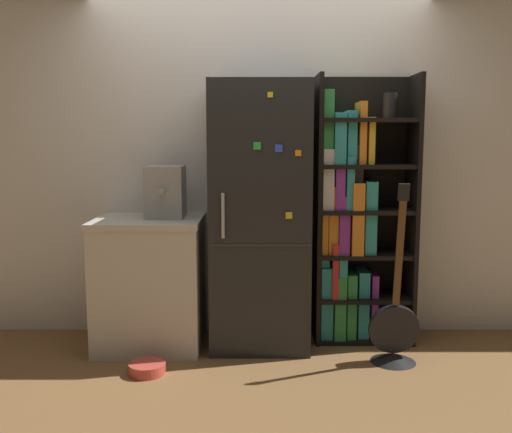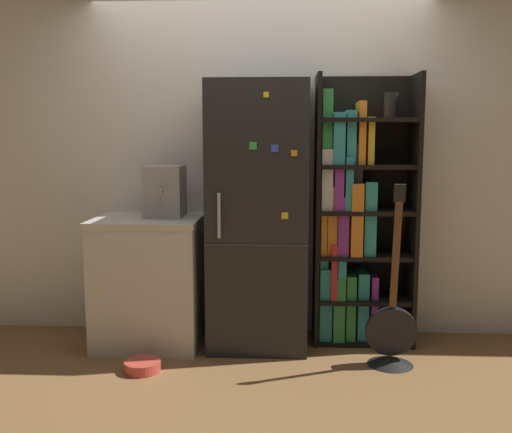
{
  "view_description": "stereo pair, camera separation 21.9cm",
  "coord_description": "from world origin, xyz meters",
  "views": [
    {
      "loc": [
        -0.03,
        -3.87,
        1.49
      ],
      "look_at": [
        -0.02,
        0.15,
        0.94
      ],
      "focal_mm": 40.0,
      "sensor_mm": 36.0,
      "label": 1
    },
    {
      "loc": [
        0.19,
        -3.87,
        1.49
      ],
      "look_at": [
        -0.02,
        0.15,
        0.94
      ],
      "focal_mm": 40.0,
      "sensor_mm": 36.0,
      "label": 2
    }
  ],
  "objects": [
    {
      "name": "guitar",
      "position": [
        0.9,
        -0.21,
        0.17
      ],
      "size": [
        0.34,
        0.3,
        1.22
      ],
      "color": "black",
      "rests_on": "ground_plane"
    },
    {
      "name": "bookshelf",
      "position": [
        0.68,
        0.29,
        0.89
      ],
      "size": [
        0.72,
        0.38,
        1.94
      ],
      "color": "black",
      "rests_on": "ground_plane"
    },
    {
      "name": "pet_bowl",
      "position": [
        -0.72,
        -0.39,
        0.04
      ],
      "size": [
        0.24,
        0.24,
        0.07
      ],
      "color": "#D84C3F",
      "rests_on": "ground_plane"
    },
    {
      "name": "kitchen_counter",
      "position": [
        -0.79,
        0.13,
        0.47
      ],
      "size": [
        0.76,
        0.66,
        0.93
      ],
      "color": "beige",
      "rests_on": "ground_plane"
    },
    {
      "name": "ground_plane",
      "position": [
        0.0,
        0.0,
        0.0
      ],
      "size": [
        16.0,
        16.0,
        0.0
      ],
      "primitive_type": "plane",
      "color": "olive"
    },
    {
      "name": "refrigerator",
      "position": [
        -0.0,
        0.15,
        0.94
      ],
      "size": [
        0.69,
        0.62,
        1.88
      ],
      "color": "black",
      "rests_on": "ground_plane"
    },
    {
      "name": "wall_back",
      "position": [
        0.0,
        0.47,
        1.3
      ],
      "size": [
        8.0,
        0.05,
        2.6
      ],
      "color": "white",
      "rests_on": "ground_plane"
    },
    {
      "name": "espresso_machine",
      "position": [
        -0.67,
        0.18,
        1.12
      ],
      "size": [
        0.26,
        0.35,
        0.37
      ],
      "color": "#A5A39E",
      "rests_on": "kitchen_counter"
    }
  ]
}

